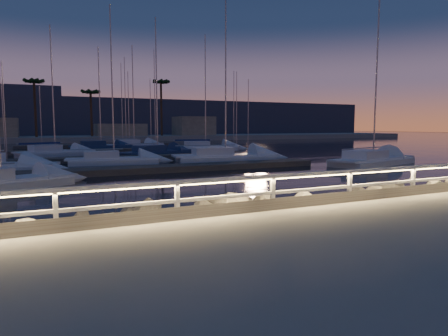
{
  "coord_description": "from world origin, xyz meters",
  "views": [
    {
      "loc": [
        -8.37,
        -10.02,
        2.5
      ],
      "look_at": [
        -1.71,
        4.0,
        0.85
      ],
      "focal_mm": 32.0,
      "sensor_mm": 36.0,
      "label": 1
    }
  ],
  "objects_px": {
    "sailboat_c": "(112,159)",
    "sailboat_l": "(204,147)",
    "sailboat_d": "(372,159)",
    "sailboat_j": "(53,152)",
    "guard_rail": "(324,180)",
    "sailboat_g": "(156,152)",
    "sailboat_h": "(223,156)",
    "sailboat_k": "(133,145)",
    "sailboat_n": "(99,147)"
  },
  "relations": [
    {
      "from": "sailboat_d",
      "to": "sailboat_j",
      "type": "bearing_deg",
      "value": 122.47
    },
    {
      "from": "sailboat_h",
      "to": "sailboat_j",
      "type": "height_order",
      "value": "sailboat_h"
    },
    {
      "from": "sailboat_g",
      "to": "sailboat_n",
      "type": "xyz_separation_m",
      "value": [
        -3.59,
        13.59,
        0.0
      ]
    },
    {
      "from": "sailboat_d",
      "to": "sailboat_h",
      "type": "relative_size",
      "value": 0.99
    },
    {
      "from": "sailboat_c",
      "to": "sailboat_l",
      "type": "distance_m",
      "value": 19.35
    },
    {
      "from": "sailboat_j",
      "to": "sailboat_n",
      "type": "distance_m",
      "value": 10.86
    },
    {
      "from": "guard_rail",
      "to": "sailboat_d",
      "type": "distance_m",
      "value": 20.62
    },
    {
      "from": "guard_rail",
      "to": "sailboat_l",
      "type": "xyz_separation_m",
      "value": [
        10.95,
        36.47,
        -0.95
      ]
    },
    {
      "from": "sailboat_h",
      "to": "sailboat_j",
      "type": "xyz_separation_m",
      "value": [
        -13.25,
        12.24,
        -0.01
      ]
    },
    {
      "from": "sailboat_c",
      "to": "sailboat_d",
      "type": "relative_size",
      "value": 0.82
    },
    {
      "from": "sailboat_c",
      "to": "sailboat_k",
      "type": "relative_size",
      "value": 0.89
    },
    {
      "from": "sailboat_d",
      "to": "sailboat_k",
      "type": "height_order",
      "value": "sailboat_d"
    },
    {
      "from": "guard_rail",
      "to": "sailboat_k",
      "type": "relative_size",
      "value": 3.13
    },
    {
      "from": "guard_rail",
      "to": "sailboat_d",
      "type": "bearing_deg",
      "value": 40.33
    },
    {
      "from": "sailboat_g",
      "to": "sailboat_d",
      "type": "bearing_deg",
      "value": -75.93
    },
    {
      "from": "sailboat_c",
      "to": "sailboat_j",
      "type": "distance_m",
      "value": 11.72
    },
    {
      "from": "guard_rail",
      "to": "sailboat_n",
      "type": "height_order",
      "value": "sailboat_n"
    },
    {
      "from": "sailboat_c",
      "to": "sailboat_d",
      "type": "xyz_separation_m",
      "value": [
        18.47,
        -9.47,
        0.04
      ]
    },
    {
      "from": "sailboat_j",
      "to": "sailboat_l",
      "type": "distance_m",
      "value": 17.78
    },
    {
      "from": "sailboat_h",
      "to": "sailboat_d",
      "type": "bearing_deg",
      "value": -33.31
    },
    {
      "from": "sailboat_j",
      "to": "sailboat_k",
      "type": "xyz_separation_m",
      "value": [
        10.67,
        11.66,
        -0.0
      ]
    },
    {
      "from": "guard_rail",
      "to": "sailboat_g",
      "type": "relative_size",
      "value": 3.19
    },
    {
      "from": "sailboat_j",
      "to": "sailboat_d",
      "type": "bearing_deg",
      "value": -63.57
    },
    {
      "from": "sailboat_c",
      "to": "sailboat_n",
      "type": "height_order",
      "value": "sailboat_n"
    },
    {
      "from": "sailboat_j",
      "to": "sailboat_n",
      "type": "xyz_separation_m",
      "value": [
        5.83,
        9.16,
        -0.0
      ]
    },
    {
      "from": "sailboat_h",
      "to": "sailboat_n",
      "type": "xyz_separation_m",
      "value": [
        -7.42,
        21.4,
        -0.01
      ]
    },
    {
      "from": "guard_rail",
      "to": "sailboat_c",
      "type": "distance_m",
      "value": 22.99
    },
    {
      "from": "sailboat_h",
      "to": "sailboat_k",
      "type": "distance_m",
      "value": 24.04
    },
    {
      "from": "guard_rail",
      "to": "sailboat_d",
      "type": "xyz_separation_m",
      "value": [
        15.71,
        13.33,
        -0.93
      ]
    },
    {
      "from": "sailboat_j",
      "to": "sailboat_l",
      "type": "bearing_deg",
      "value": -12.57
    },
    {
      "from": "sailboat_d",
      "to": "sailboat_n",
      "type": "distance_m",
      "value": 33.97
    },
    {
      "from": "guard_rail",
      "to": "sailboat_j",
      "type": "distance_m",
      "value": 34.52
    },
    {
      "from": "sailboat_l",
      "to": "sailboat_n",
      "type": "height_order",
      "value": "sailboat_l"
    },
    {
      "from": "sailboat_c",
      "to": "sailboat_h",
      "type": "bearing_deg",
      "value": 1.07
    },
    {
      "from": "sailboat_j",
      "to": "sailboat_k",
      "type": "relative_size",
      "value": 0.93
    },
    {
      "from": "sailboat_g",
      "to": "sailboat_k",
      "type": "height_order",
      "value": "sailboat_k"
    },
    {
      "from": "sailboat_d",
      "to": "sailboat_n",
      "type": "bearing_deg",
      "value": 104.13
    },
    {
      "from": "sailboat_g",
      "to": "sailboat_h",
      "type": "height_order",
      "value": "sailboat_h"
    },
    {
      "from": "sailboat_g",
      "to": "sailboat_j",
      "type": "distance_m",
      "value": 10.42
    },
    {
      "from": "sailboat_d",
      "to": "sailboat_l",
      "type": "bearing_deg",
      "value": 86.67
    },
    {
      "from": "sailboat_d",
      "to": "sailboat_g",
      "type": "distance_m",
      "value": 20.64
    },
    {
      "from": "sailboat_k",
      "to": "sailboat_g",
      "type": "bearing_deg",
      "value": -111.35
    },
    {
      "from": "guard_rail",
      "to": "sailboat_g",
      "type": "height_order",
      "value": "sailboat_g"
    },
    {
      "from": "sailboat_k",
      "to": "sailboat_n",
      "type": "height_order",
      "value": "sailboat_k"
    },
    {
      "from": "sailboat_k",
      "to": "sailboat_l",
      "type": "xyz_separation_m",
      "value": [
        6.92,
        -9.06,
        -0.01
      ]
    },
    {
      "from": "sailboat_h",
      "to": "sailboat_j",
      "type": "relative_size",
      "value": 1.19
    },
    {
      "from": "guard_rail",
      "to": "sailboat_h",
      "type": "height_order",
      "value": "sailboat_h"
    },
    {
      "from": "sailboat_j",
      "to": "sailboat_k",
      "type": "height_order",
      "value": "sailboat_k"
    },
    {
      "from": "sailboat_k",
      "to": "sailboat_h",
      "type": "bearing_deg",
      "value": -100.77
    },
    {
      "from": "sailboat_g",
      "to": "sailboat_j",
      "type": "height_order",
      "value": "sailboat_g"
    }
  ]
}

